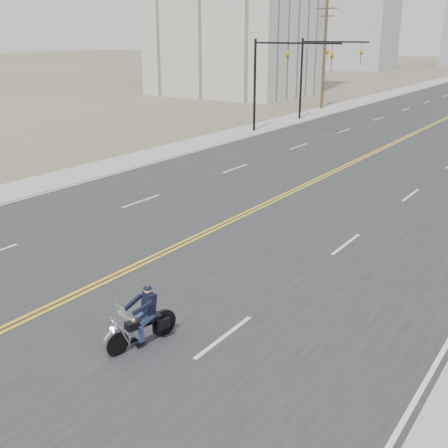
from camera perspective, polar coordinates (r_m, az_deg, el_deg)
name	(u,v)px	position (r m, az deg, el deg)	size (l,w,h in m)	color
sidewalk_left	(398,92)	(80.31, 17.24, 12.71)	(3.00, 200.00, 0.01)	#A5A5A0
traffic_mast_left	(278,68)	(43.87, 5.52, 15.54)	(7.10, 0.26, 7.00)	black
traffic_mast_far	(319,64)	(51.16, 9.66, 15.74)	(6.10, 0.26, 7.00)	black
utility_pole_left	(324,53)	(59.74, 10.16, 16.70)	(2.20, 0.30, 10.50)	brown
haze_bldg_a	(360,16)	(130.28, 13.65, 19.88)	(14.00, 12.00, 22.00)	#B7BCC6
haze_bldg_f	(324,31)	(149.88, 10.08, 18.74)	(12.00, 12.00, 16.00)	#ADB2B7
motorcyclist	(140,317)	(14.05, -8.52, -9.37)	(0.84, 1.95, 1.53)	black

